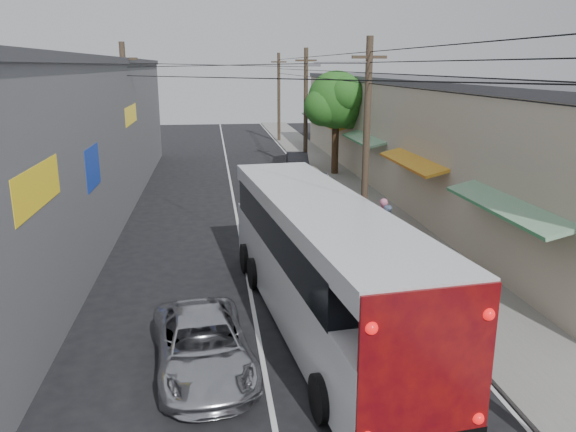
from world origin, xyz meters
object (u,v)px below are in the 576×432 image
Objects in this scene: parked_car_mid at (308,185)px; pedestrian_near at (382,222)px; parked_car_far at (297,162)px; jeepney at (203,346)px; parked_suv at (319,201)px; coach_bus at (319,261)px; pedestrian_far at (386,227)px.

pedestrian_near is (1.39, -8.99, 0.40)m from parked_car_mid.
pedestrian_near is at bearing -83.06° from parked_car_far.
jeepney is 1.21× the size of parked_car_mid.
parked_suv reaches higher than jeepney.
coach_bus is 3.20× the size of parked_car_mid.
pedestrian_near is at bearing -71.78° from parked_suv.
parked_suv is 3.07× the size of pedestrian_near.
coach_bus is 6.87m from pedestrian_far.
jeepney is 0.81× the size of parked_suv.
coach_bus is 3.97m from jeepney.
pedestrian_near reaches higher than parked_car_mid.
parked_car_far is at bearing -91.25° from pedestrian_far.
parked_suv is at bearing -91.83° from parked_car_mid.
parked_suv is 1.49× the size of parked_car_mid.
parked_car_mid is at bearing -90.28° from parked_car_far.
parked_car_mid is 9.53m from pedestrian_far.
jeepney is at bearing 66.84° from pedestrian_near.
jeepney reaches higher than parked_car_far.
parked_car_mid is at bearing 86.29° from parked_suv.
pedestrian_far is at bearing -73.33° from parked_suv.
pedestrian_near is (3.68, 6.17, -0.75)m from coach_bus.
pedestrian_near reaches higher than parked_suv.
parked_car_far is at bearing 86.44° from parked_car_mid.
parked_car_mid is (2.29, 15.16, -1.15)m from coach_bus.
parked_car_far is (0.80, 11.97, -0.19)m from parked_suv.
parked_car_mid is 9.11m from pedestrian_near.
coach_bus is 7.21× the size of pedestrian_far.
jeepney is 10.76m from pedestrian_near.
coach_bus is at bearing 53.36° from pedestrian_far.
coach_bus reaches higher than pedestrian_near.
pedestrian_near reaches higher than pedestrian_far.
parked_suv is at bearing -89.64° from parked_car_far.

